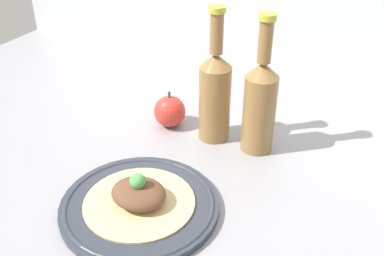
{
  "coord_description": "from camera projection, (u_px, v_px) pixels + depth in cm",
  "views": [
    {
      "loc": [
        29.02,
        -60.82,
        54.08
      ],
      "look_at": [
        -3.05,
        2.52,
        10.23
      ],
      "focal_mm": 42.0,
      "sensor_mm": 36.0,
      "label": 1
    }
  ],
  "objects": [
    {
      "name": "plated_food",
      "position": [
        139.0,
        196.0,
        0.78
      ],
      "size": [
        19.67,
        19.67,
        6.31
      ],
      "color": "#D6BC7F",
      "rests_on": "plate"
    },
    {
      "name": "cider_bottle_left",
      "position": [
        215.0,
        92.0,
        0.94
      ],
      "size": [
        6.79,
        6.79,
        29.24
      ],
      "color": "olive",
      "rests_on": "ground_plane"
    },
    {
      "name": "cider_bottle_right",
      "position": [
        260.0,
        102.0,
        0.9
      ],
      "size": [
        6.79,
        6.79,
        29.24
      ],
      "color": "olive",
      "rests_on": "ground_plane"
    },
    {
      "name": "plate",
      "position": [
        140.0,
        205.0,
        0.79
      ],
      "size": [
        28.09,
        28.09,
        1.64
      ],
      "color": "#2D333D",
      "rests_on": "ground_plane"
    },
    {
      "name": "ground_plane",
      "position": [
        200.0,
        192.0,
        0.87
      ],
      "size": [
        180.0,
        110.0,
        4.0
      ],
      "primitive_type": "cube",
      "color": "gray"
    },
    {
      "name": "apple",
      "position": [
        170.0,
        111.0,
        1.02
      ],
      "size": [
        7.25,
        7.25,
        8.64
      ],
      "color": "red",
      "rests_on": "ground_plane"
    }
  ]
}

